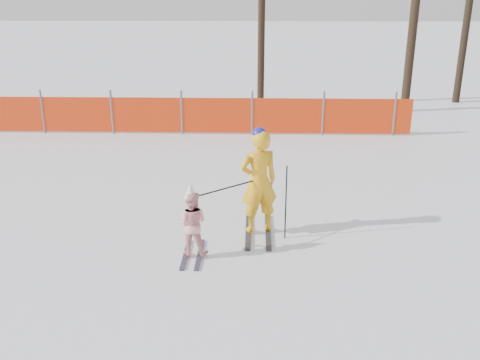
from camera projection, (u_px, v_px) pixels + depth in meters
name	position (u px, v px, depth m)	size (l,w,h in m)	color
ground	(239.00, 248.00, 8.65)	(120.00, 120.00, 0.00)	white
adult	(259.00, 182.00, 8.90)	(0.76, 1.41, 1.87)	black
child	(192.00, 223.00, 8.25)	(0.54, 1.01, 1.23)	black
ski_poles	(259.00, 196.00, 8.66)	(1.41, 0.72, 1.29)	black
safety_fence	(120.00, 114.00, 15.23)	(16.52, 0.06, 1.25)	#595960
tree_trunks	(386.00, 6.00, 17.62)	(7.41, 1.83, 7.20)	black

